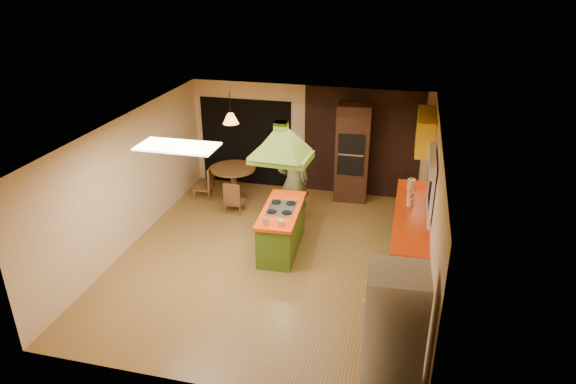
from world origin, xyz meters
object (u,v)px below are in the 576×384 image
(kitchen_island, at_px, (282,228))
(refrigerator, at_px, (393,333))
(man, at_px, (293,181))
(canister_large, at_px, (411,185))
(wall_oven, at_px, (352,153))
(dining_table, at_px, (233,177))

(kitchen_island, xyz_separation_m, refrigerator, (2.19, -3.07, 0.45))
(man, height_order, refrigerator, man)
(refrigerator, distance_m, canister_large, 4.33)
(refrigerator, relative_size, canister_large, 7.79)
(canister_large, bearing_deg, man, -178.42)
(kitchen_island, distance_m, wall_oven, 2.85)
(man, distance_m, refrigerator, 4.81)
(man, distance_m, dining_table, 1.79)
(wall_oven, relative_size, dining_table, 2.19)
(man, relative_size, dining_table, 1.76)
(kitchen_island, height_order, canister_large, canister_large)
(wall_oven, xyz_separation_m, canister_large, (1.32, -1.34, -0.08))
(refrigerator, xyz_separation_m, wall_oven, (-1.22, 5.66, 0.23))
(man, xyz_separation_m, refrigerator, (2.24, -4.26, -0.01))
(refrigerator, bearing_deg, dining_table, 124.04)
(kitchen_island, height_order, refrigerator, refrigerator)
(man, height_order, wall_oven, wall_oven)
(wall_oven, bearing_deg, kitchen_island, -113.99)
(man, distance_m, canister_large, 2.35)
(canister_large, bearing_deg, dining_table, 169.90)
(kitchen_island, xyz_separation_m, dining_table, (-1.63, 1.96, 0.10))
(man, distance_m, wall_oven, 1.75)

